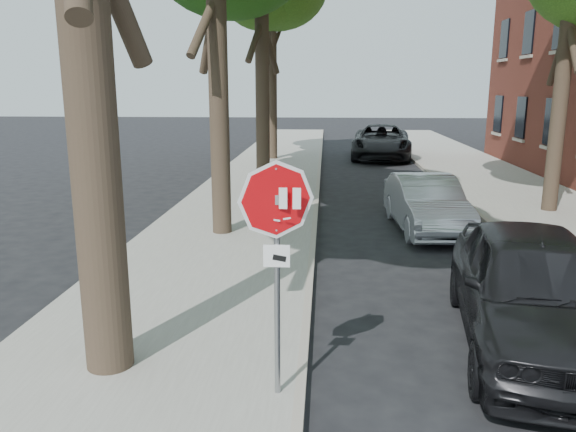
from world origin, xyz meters
name	(u,v)px	position (x,y,z in m)	size (l,w,h in m)	color
ground	(340,404)	(0.00, 0.00, 0.00)	(120.00, 120.00, 0.00)	black
sidewalk_left	(253,195)	(-2.50, 12.00, 0.06)	(4.00, 55.00, 0.12)	gray
sidewalk_right	(524,198)	(6.00, 12.00, 0.06)	(4.00, 55.00, 0.12)	gray
curb_left	(317,195)	(-0.45, 12.00, 0.07)	(0.12, 55.00, 0.13)	#9E9384
curb_right	(457,197)	(3.95, 12.00, 0.07)	(0.12, 55.00, 0.13)	#9E9384
stop_sign	(277,234)	(-0.70, -0.03, 1.95)	(0.76, 0.34, 2.61)	gray
tree_far	(272,1)	(-2.72, 21.11, 7.21)	(5.29, 4.91, 9.33)	black
car_a	(533,289)	(2.60, 1.65, 0.81)	(1.92, 4.77, 1.62)	black
car_b	(426,204)	(2.27, 7.94, 0.67)	(1.42, 4.06, 1.34)	#A7A8AF
car_d	(381,142)	(2.52, 22.18, 0.82)	(2.73, 5.93, 1.65)	black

